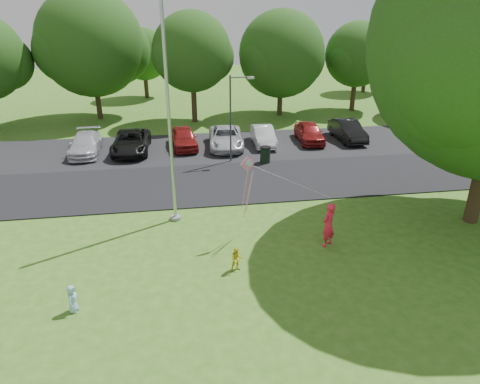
{
  "coord_description": "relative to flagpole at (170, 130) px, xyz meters",
  "views": [
    {
      "loc": [
        -3.28,
        -12.62,
        8.93
      ],
      "look_at": [
        -0.69,
        4.0,
        1.6
      ],
      "focal_mm": 32.0,
      "sensor_mm": 36.0,
      "label": 1
    }
  ],
  "objects": [
    {
      "name": "street_lamp",
      "position": [
        3.75,
        7.41,
        -0.99
      ],
      "size": [
        1.49,
        0.28,
        5.28
      ],
      "rotation": [
        0.0,
        0.0,
        0.09
      ],
      "color": "#3F3F44",
      "rests_on": "ground"
    },
    {
      "name": "flagpole",
      "position": [
        0.0,
        0.0,
        0.0
      ],
      "size": [
        0.5,
        0.5,
        10.0
      ],
      "color": "#B7BABF",
      "rests_on": "ground"
    },
    {
      "name": "trash_can",
      "position": [
        5.6,
        6.81,
        -3.63
      ],
      "size": [
        0.67,
        0.67,
        1.06
      ],
      "rotation": [
        0.0,
        0.0,
        0.25
      ],
      "color": "black",
      "rests_on": "ground"
    },
    {
      "name": "woman",
      "position": [
        6.03,
        -3.26,
        -3.24
      ],
      "size": [
        0.81,
        0.77,
        1.86
      ],
      "primitive_type": "imported",
      "rotation": [
        0.0,
        0.0,
        3.8
      ],
      "color": "#FF213F",
      "rests_on": "ground"
    },
    {
      "name": "park_road",
      "position": [
        3.5,
        4.0,
        -4.14
      ],
      "size": [
        60.0,
        6.0,
        0.06
      ],
      "primitive_type": "cube",
      "color": "black",
      "rests_on": "ground"
    },
    {
      "name": "ground",
      "position": [
        3.5,
        -5.0,
        -4.17
      ],
      "size": [
        120.0,
        120.0,
        0.0
      ],
      "primitive_type": "plane",
      "color": "#3A6E1D",
      "rests_on": "ground"
    },
    {
      "name": "child_yellow",
      "position": [
        2.15,
        -4.48,
        -3.69
      ],
      "size": [
        0.49,
        0.4,
        0.95
      ],
      "primitive_type": "imported",
      "rotation": [
        0.0,
        0.0,
        0.1
      ],
      "color": "yellow",
      "rests_on": "ground"
    },
    {
      "name": "parked_cars",
      "position": [
        2.7,
        10.42,
        -3.43
      ],
      "size": [
        19.78,
        5.1,
        1.42
      ],
      "color": "silver",
      "rests_on": "ground"
    },
    {
      "name": "child_blue",
      "position": [
        -3.31,
        -5.96,
        -3.69
      ],
      "size": [
        0.38,
        0.51,
        0.95
      ],
      "primitive_type": "imported",
      "rotation": [
        0.0,
        0.0,
        1.38
      ],
      "color": "#92BDE0",
      "rests_on": "ground"
    },
    {
      "name": "tree_row",
      "position": [
        5.09,
        19.23,
        1.55
      ],
      "size": [
        64.35,
        11.94,
        10.88
      ],
      "color": "#332316",
      "rests_on": "ground"
    },
    {
      "name": "horizon_trees",
      "position": [
        7.56,
        28.88,
        0.14
      ],
      "size": [
        77.46,
        7.2,
        7.02
      ],
      "color": "#332316",
      "rests_on": "ground"
    },
    {
      "name": "parking_strip",
      "position": [
        3.5,
        10.5,
        -4.14
      ],
      "size": [
        42.0,
        7.0,
        0.06
      ],
      "primitive_type": "cube",
      "color": "black",
      "rests_on": "ground"
    },
    {
      "name": "kite",
      "position": [
        2.97,
        -2.18,
        -1.3
      ],
      "size": [
        3.41,
        1.37,
        2.75
      ],
      "rotation": [
        0.0,
        0.0,
        0.31
      ],
      "color": "pink",
      "rests_on": "ground"
    }
  ]
}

